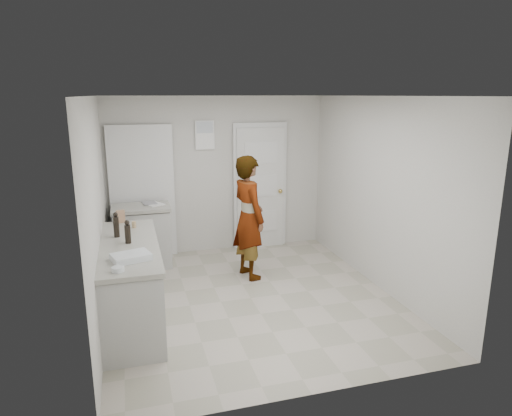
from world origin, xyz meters
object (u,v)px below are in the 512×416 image
object	(u,v)px
baking_dish	(131,257)
egg_bowl	(118,269)
oil_cruet_b	(116,225)
person	(249,217)
spice_jar	(134,225)
cake_mix_box	(121,217)
oil_cruet_a	(128,232)

from	to	relation	value
baking_dish	egg_bowl	bearing A→B (deg)	-113.25
baking_dish	oil_cruet_b	bearing A→B (deg)	99.75
person	egg_bowl	distance (m)	2.44
spice_jar	oil_cruet_b	world-z (taller)	oil_cruet_b
oil_cruet_b	egg_bowl	world-z (taller)	oil_cruet_b
person	spice_jar	bearing A→B (deg)	86.95
cake_mix_box	baking_dish	size ratio (longest dim) A/B	0.39
baking_dish	person	bearing A→B (deg)	42.16
person	spice_jar	size ratio (longest dim) A/B	21.92
oil_cruet_b	baking_dish	xyz separation A→B (m)	(0.14, -0.82, -0.11)
cake_mix_box	egg_bowl	bearing A→B (deg)	-108.58
person	baking_dish	distance (m)	2.16
oil_cruet_a	cake_mix_box	bearing A→B (deg)	95.12
spice_jar	oil_cruet_b	xyz separation A→B (m)	(-0.20, -0.33, 0.10)
egg_bowl	cake_mix_box	bearing A→B (deg)	89.16
baking_dish	egg_bowl	size ratio (longest dim) A/B	3.59
person	cake_mix_box	world-z (taller)	person
oil_cruet_a	baking_dish	xyz separation A→B (m)	(0.02, -0.55, -0.10)
oil_cruet_a	egg_bowl	xyz separation A→B (m)	(-0.10, -0.84, -0.10)
person	cake_mix_box	size ratio (longest dim) A/B	10.45
oil_cruet_b	person	bearing A→B (deg)	19.79
cake_mix_box	oil_cruet_b	xyz separation A→B (m)	(-0.04, -0.61, 0.06)
person	oil_cruet_a	xyz separation A→B (m)	(-1.62, -0.89, 0.19)
egg_bowl	oil_cruet_a	bearing A→B (deg)	82.94
cake_mix_box	baking_dish	world-z (taller)	cake_mix_box
cake_mix_box	oil_cruet_a	distance (m)	0.88
cake_mix_box	oil_cruet_b	bearing A→B (deg)	-111.86
person	oil_cruet_b	distance (m)	1.86
person	oil_cruet_a	world-z (taller)	person
egg_bowl	spice_jar	bearing A→B (deg)	82.85
spice_jar	oil_cruet_a	distance (m)	0.61
oil_cruet_a	person	bearing A→B (deg)	28.98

